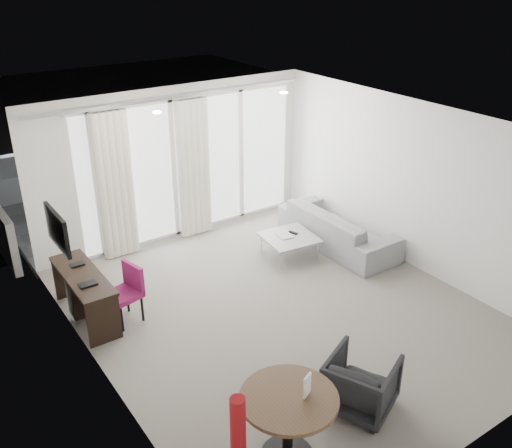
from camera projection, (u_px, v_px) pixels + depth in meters
floor at (280, 311)px, 7.92m from camera, size 5.00×6.00×0.00m
ceiling at (284, 128)px, 6.81m from camera, size 5.00×6.00×0.00m
wall_left at (95, 284)px, 6.08m from camera, size 0.00×6.00×2.60m
wall_right at (414, 186)px, 8.65m from camera, size 0.00×6.00×2.60m
wall_front at (483, 344)px, 5.13m from camera, size 5.00×0.00×2.60m
window_panel at (192, 166)px, 9.78m from camera, size 4.00×0.02×2.38m
window_frame at (192, 166)px, 9.77m from camera, size 4.10×0.06×2.44m
curtain_left at (115, 186)px, 8.91m from camera, size 0.60×0.20×2.38m
curtain_right at (194, 169)px, 9.63m from camera, size 0.60×0.20×2.38m
curtain_track at (176, 97)px, 8.97m from camera, size 4.80×0.04×0.04m
downlight_a at (157, 112)px, 7.54m from camera, size 0.12×0.12×0.02m
downlight_b at (284, 93)px, 8.62m from camera, size 0.12×0.12×0.02m
desk at (85, 296)px, 7.63m from camera, size 0.45×1.44×0.68m
tv at (57, 230)px, 7.16m from camera, size 0.05×0.80×0.50m
desk_chair at (123, 295)px, 7.53m from camera, size 0.52×0.50×0.80m
round_table at (288, 427)px, 5.46m from camera, size 1.12×1.12×0.75m
menu_card at (306, 398)px, 5.33m from camera, size 0.12×0.07×0.23m
red_lamp at (238, 448)px, 4.99m from camera, size 0.27×0.27×1.12m
tub_armchair at (361, 383)px, 6.10m from camera, size 0.93×0.92×0.64m
coffee_table at (289, 247)px, 9.27m from camera, size 0.89×0.89×0.36m
remote at (293, 233)px, 9.30m from camera, size 0.10×0.17×0.02m
magazine at (285, 236)px, 9.22m from camera, size 0.25×0.30×0.02m
sofa at (338, 228)px, 9.58m from camera, size 0.87×2.22×0.65m
terrace_slab at (158, 204)px, 11.45m from camera, size 5.60×3.00×0.12m
rattan_chair_a at (184, 184)px, 11.29m from camera, size 0.59×0.59×0.74m
rattan_chair_b at (213, 163)px, 12.33m from camera, size 0.70×0.70×0.82m
rattan_table at (208, 182)px, 11.75m from camera, size 0.54×0.54×0.46m
balustrade at (127, 159)px, 12.29m from camera, size 5.50×0.06×1.05m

